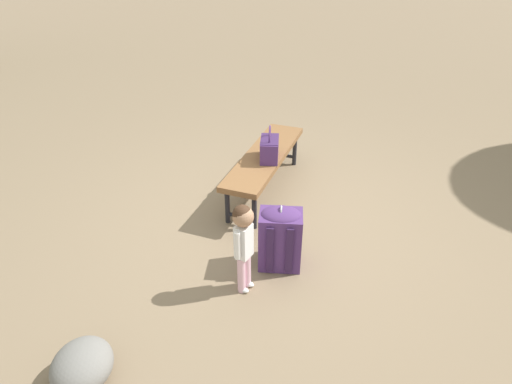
% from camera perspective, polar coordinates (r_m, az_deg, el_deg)
% --- Properties ---
extents(ground_plane, '(40.00, 40.00, 0.00)m').
position_cam_1_polar(ground_plane, '(4.36, 2.60, -4.50)').
color(ground_plane, '#7F6B51').
rests_on(ground_plane, ground).
extents(park_bench, '(1.65, 0.82, 0.45)m').
position_cam_1_polar(park_bench, '(4.74, 1.15, 4.31)').
color(park_bench, brown).
rests_on(park_bench, ground).
extents(handbag, '(0.32, 0.19, 0.37)m').
position_cam_1_polar(handbag, '(4.56, 1.75, 5.72)').
color(handbag, '#4C2D66').
rests_on(handbag, park_bench).
extents(child_standing, '(0.20, 0.17, 0.80)m').
position_cam_1_polar(child_standing, '(3.37, -1.64, -5.72)').
color(child_standing, '#E5B2C6').
rests_on(child_standing, ground).
extents(backpack_large, '(0.32, 0.36, 0.60)m').
position_cam_1_polar(backpack_large, '(3.75, 3.16, -5.69)').
color(backpack_large, '#4C2D66').
rests_on(backpack_large, ground).
extents(trail_rock, '(0.43, 0.39, 0.27)m').
position_cam_1_polar(trail_rock, '(3.25, -21.54, -20.15)').
color(trail_rock, slate).
rests_on(trail_rock, ground).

